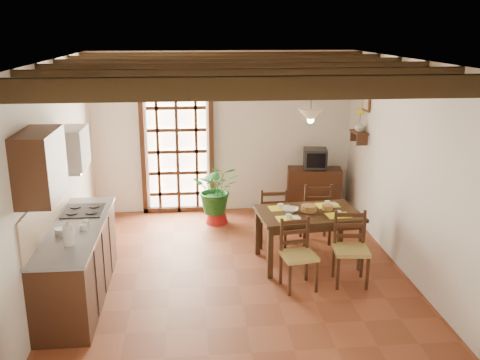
{
  "coord_description": "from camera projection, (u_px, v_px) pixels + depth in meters",
  "views": [
    {
      "loc": [
        -0.56,
        -6.65,
        3.2
      ],
      "look_at": [
        0.1,
        0.4,
        1.15
      ],
      "focal_mm": 40.0,
      "sensor_mm": 36.0,
      "label": 1
    }
  ],
  "objects": [
    {
      "name": "dining_table",
      "position": [
        308.0,
        218.0,
        7.34
      ],
      "size": [
        1.45,
        1.0,
        0.75
      ],
      "rotation": [
        0.0,
        0.0,
        0.09
      ],
      "color": "#321F10",
      "rests_on": "ground_plane"
    },
    {
      "name": "pendant_lamp",
      "position": [
        311.0,
        114.0,
        7.04
      ],
      "size": [
        0.36,
        0.36,
        0.84
      ],
      "color": "black",
      "rests_on": "room_shell"
    },
    {
      "name": "chair_near_left",
      "position": [
        298.0,
        267.0,
        6.72
      ],
      "size": [
        0.47,
        0.45,
        0.89
      ],
      "rotation": [
        0.0,
        0.0,
        0.17
      ],
      "color": "tan",
      "rests_on": "ground_plane"
    },
    {
      "name": "wall_shelf",
      "position": [
        359.0,
        135.0,
        8.6
      ],
      "size": [
        0.2,
        0.42,
        0.2
      ],
      "color": "#351C10",
      "rests_on": "room_shell"
    },
    {
      "name": "range_hood",
      "position": [
        70.0,
        149.0,
        6.58
      ],
      "size": [
        0.38,
        0.6,
        0.54
      ],
      "color": "white",
      "rests_on": "room_shell"
    },
    {
      "name": "framed_picture",
      "position": [
        366.0,
        101.0,
        8.45
      ],
      "size": [
        0.03,
        0.32,
        0.32
      ],
      "color": "brown",
      "rests_on": "room_shell"
    },
    {
      "name": "table_bowl",
      "position": [
        290.0,
        210.0,
        7.31
      ],
      "size": [
        0.27,
        0.27,
        0.05
      ],
      "primitive_type": "imported",
      "rotation": [
        0.0,
        0.0,
        -0.31
      ],
      "color": "white",
      "rests_on": "dining_table"
    },
    {
      "name": "ceiling_beams",
      "position": [
        235.0,
        69.0,
        6.55
      ],
      "size": [
        4.5,
        4.34,
        0.2
      ],
      "color": "black",
      "rests_on": "room_shell"
    },
    {
      "name": "room_shell",
      "position": [
        235.0,
        139.0,
        6.79
      ],
      "size": [
        4.52,
        5.02,
        2.81
      ],
      "color": "silver",
      "rests_on": "ground_plane"
    },
    {
      "name": "crt_tv",
      "position": [
        315.0,
        158.0,
        9.29
      ],
      "size": [
        0.44,
        0.42,
        0.34
      ],
      "rotation": [
        0.0,
        0.0,
        -0.15
      ],
      "color": "black",
      "rests_on": "sideboard"
    },
    {
      "name": "upper_cabinet",
      "position": [
        40.0,
        166.0,
        5.35
      ],
      "size": [
        0.35,
        0.8,
        0.7
      ],
      "primitive_type": "cube",
      "color": "#351C10",
      "rests_on": "room_shell"
    },
    {
      "name": "chair_far_right",
      "position": [
        315.0,
        223.0,
        8.16
      ],
      "size": [
        0.46,
        0.44,
        0.96
      ],
      "rotation": [
        0.0,
        0.0,
        3.1
      ],
      "color": "tan",
      "rests_on": "ground_plane"
    },
    {
      "name": "potted_plant",
      "position": [
        216.0,
        190.0,
        8.86
      ],
      "size": [
        2.04,
        1.77,
        2.18
      ],
      "primitive_type": "imported",
      "rotation": [
        0.0,
        0.0,
        -0.05
      ],
      "color": "#144C19",
      "rests_on": "ground_plane"
    },
    {
      "name": "shelf_vase",
      "position": [
        360.0,
        126.0,
        8.56
      ],
      "size": [
        0.15,
        0.15,
        0.15
      ],
      "primitive_type": "imported",
      "color": "#B2BFB2",
      "rests_on": "wall_shelf"
    },
    {
      "name": "table_setting",
      "position": [
        309.0,
        210.0,
        7.3
      ],
      "size": [
        1.0,
        0.67,
        0.09
      ],
      "rotation": [
        0.0,
        0.0,
        0.09
      ],
      "color": "yellow",
      "rests_on": "dining_table"
    },
    {
      "name": "ground_plane",
      "position": [
        235.0,
        269.0,
        7.3
      ],
      "size": [
        5.0,
        5.0,
        0.0
      ],
      "primitive_type": "plane",
      "color": "brown"
    },
    {
      "name": "shelf_flowers",
      "position": [
        360.0,
        113.0,
        8.5
      ],
      "size": [
        0.14,
        0.14,
        0.36
      ],
      "color": "yellow",
      "rests_on": "shelf_vase"
    },
    {
      "name": "sideboard",
      "position": [
        314.0,
        190.0,
        9.46
      ],
      "size": [
        0.98,
        0.54,
        0.79
      ],
      "primitive_type": "cube",
      "rotation": [
        0.0,
        0.0,
        -0.14
      ],
      "color": "#351C10",
      "rests_on": "ground_plane"
    },
    {
      "name": "chair_far_left",
      "position": [
        271.0,
        227.0,
        8.04
      ],
      "size": [
        0.44,
        0.42,
        0.92
      ],
      "rotation": [
        0.0,
        0.0,
        3.17
      ],
      "color": "tan",
      "rests_on": "ground_plane"
    },
    {
      "name": "kitchen_counter",
      "position": [
        78.0,
        261.0,
        6.42
      ],
      "size": [
        0.64,
        2.25,
        1.38
      ],
      "color": "#351C10",
      "rests_on": "ground_plane"
    },
    {
      "name": "fuse_box",
      "position": [
        309.0,
        112.0,
        9.31
      ],
      "size": [
        0.25,
        0.03,
        0.32
      ],
      "primitive_type": "cube",
      "color": "white",
      "rests_on": "room_shell"
    },
    {
      "name": "counter_items",
      "position": [
        76.0,
        221.0,
        6.37
      ],
      "size": [
        0.5,
        1.43,
        0.25
      ],
      "color": "black",
      "rests_on": "kitchen_counter"
    },
    {
      "name": "plant_pot",
      "position": [
        217.0,
        216.0,
        8.98
      ],
      "size": [
        0.37,
        0.37,
        0.23
      ],
      "primitive_type": "cone",
      "color": "maroon",
      "rests_on": "ground_plane"
    },
    {
      "name": "french_door",
      "position": [
        177.0,
        147.0,
        9.24
      ],
      "size": [
        1.26,
        0.11,
        2.32
      ],
      "color": "white",
      "rests_on": "ground_plane"
    },
    {
      "name": "chair_near_right",
      "position": [
        350.0,
        262.0,
        6.83
      ],
      "size": [
        0.47,
        0.45,
        0.93
      ],
      "rotation": [
        0.0,
        0.0,
        -0.1
      ],
      "color": "tan",
      "rests_on": "ground_plane"
    }
  ]
}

